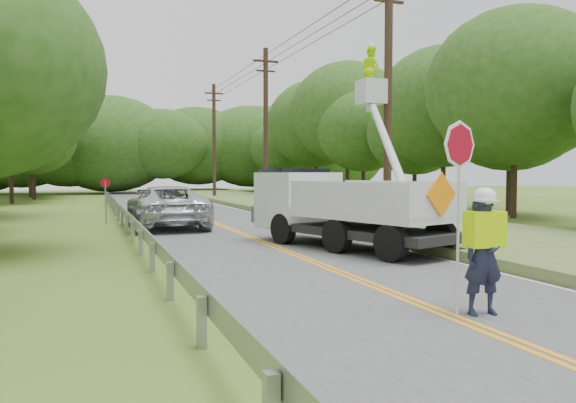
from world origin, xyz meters
name	(u,v)px	position (x,y,z in m)	size (l,w,h in m)	color
ground	(393,295)	(0.00, 0.00, 0.00)	(140.00, 140.00, 0.00)	#46601A
road	(225,227)	(0.00, 14.00, 0.01)	(7.20, 96.00, 0.03)	#454547
guardrail	(126,215)	(-4.02, 14.91, 0.55)	(0.18, 48.00, 0.77)	gray
utility_poles	(307,114)	(5.00, 17.02, 5.27)	(1.60, 43.30, 10.00)	black
tall_grass_verge	(373,219)	(7.10, 14.00, 0.15)	(7.00, 96.00, 0.30)	#566B30
treeline_right	(400,116)	(15.87, 26.18, 6.44)	(11.28, 54.38, 12.24)	#332319
treeline_horizon	(145,144)	(0.77, 56.17, 5.50)	(58.24, 15.38, 12.02)	#234D12
flagger	(483,246)	(0.56, -1.87, 1.14)	(1.19, 0.52, 3.16)	#191E33
bucket_truck	(332,196)	(1.96, 7.27, 1.57)	(4.85, 7.43, 6.89)	black
suv_silver	(167,206)	(-2.35, 14.70, 0.90)	(2.93, 6.35, 1.77)	silver
suv_darkgrey	(164,201)	(-1.49, 22.16, 0.77)	(2.11, 5.19, 1.51)	#3E4346
stop_sign_permanent	(106,194)	(-4.73, 17.37, 1.35)	(0.45, 0.06, 2.10)	gray
yard_sign	(459,226)	(6.15, 6.24, 0.55)	(0.50, 0.22, 0.76)	white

